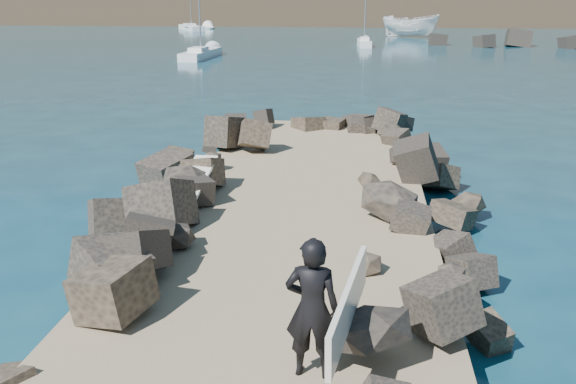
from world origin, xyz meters
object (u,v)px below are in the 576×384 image
at_px(surfboard_resting, 195,183).
at_px(sailboat_a, 201,54).
at_px(surfer_with_board, 317,308).
at_px(boat_imported, 410,26).

xyz_separation_m(surfboard_resting, sailboat_a, (-9.81, 39.49, -0.69)).
height_order(surfer_with_board, sailboat_a, sailboat_a).
bearing_deg(surfboard_resting, surfer_with_board, -62.59).
xyz_separation_m(surfboard_resting, surfer_with_board, (3.38, -6.90, 0.52)).
height_order(boat_imported, surfer_with_board, boat_imported).
relative_size(surfboard_resting, surfer_with_board, 0.99).
xyz_separation_m(surfer_with_board, sailboat_a, (-13.19, 46.39, -1.21)).
relative_size(boat_imported, surfer_with_board, 3.05).
bearing_deg(surfboard_resting, sailboat_a, 105.22).
bearing_deg(surfer_with_board, boat_imported, 85.46).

